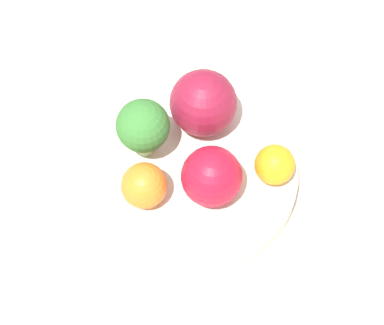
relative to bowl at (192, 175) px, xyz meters
The scene contains 8 objects.
ground_plane 0.03m from the bowl, ahead, with size 6.00×6.00×0.00m, color gray.
table_surface 0.02m from the bowl, ahead, with size 1.20×1.20×0.02m.
bowl is the anchor object (origin of this frame).
broccoli 0.07m from the bowl, 29.68° to the left, with size 0.05×0.05×0.06m.
apple_red 0.05m from the bowl, behind, with size 0.05×0.05×0.05m.
apple_green 0.07m from the bowl, 46.74° to the right, with size 0.06×0.06×0.06m.
orange_front 0.08m from the bowl, 130.80° to the right, with size 0.04×0.04×0.04m.
orange_back 0.06m from the bowl, 94.44° to the left, with size 0.04×0.04×0.04m.
Camera 1 is at (-0.24, 0.17, 0.55)m, focal length 60.00 mm.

